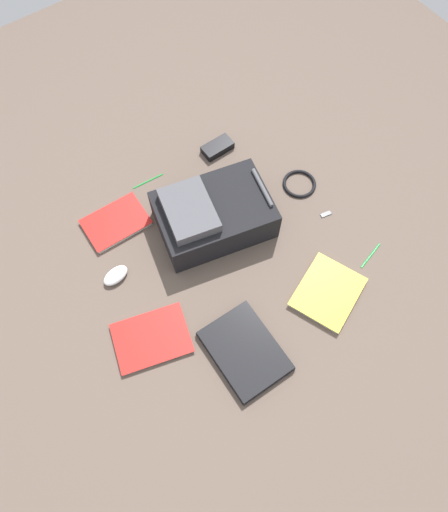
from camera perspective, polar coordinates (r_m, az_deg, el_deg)
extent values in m
plane|color=brown|center=(1.87, -0.19, 0.26)|extent=(3.42, 3.42, 0.00)
cube|color=black|center=(1.87, -1.20, 4.92)|extent=(0.39, 0.49, 0.15)
cube|color=#4C4C51|center=(1.77, -4.21, 5.48)|extent=(0.27, 0.22, 0.05)
cylinder|color=#4C4C51|center=(1.85, 4.60, 8.19)|extent=(0.18, 0.06, 0.02)
cube|color=black|center=(1.73, 2.50, -11.30)|extent=(0.31, 0.23, 0.02)
cube|color=black|center=(1.72, 2.53, -11.17)|extent=(0.30, 0.23, 0.01)
cube|color=silver|center=(1.98, -12.79, 3.91)|extent=(0.18, 0.25, 0.02)
cube|color=red|center=(1.97, -12.85, 4.05)|extent=(0.18, 0.25, 0.00)
cube|color=silver|center=(1.76, -8.64, -9.73)|extent=(0.25, 0.30, 0.01)
cube|color=red|center=(1.76, -8.68, -9.65)|extent=(0.26, 0.31, 0.00)
cube|color=silver|center=(1.84, 12.30, -4.29)|extent=(0.28, 0.30, 0.02)
cube|color=yellow|center=(1.83, 12.36, -4.16)|extent=(0.29, 0.31, 0.00)
ellipsoid|color=silver|center=(1.86, -12.84, -2.29)|extent=(0.08, 0.11, 0.03)
torus|color=black|center=(2.06, 9.00, 8.54)|extent=(0.14, 0.14, 0.01)
cube|color=black|center=(2.13, -0.79, 12.86)|extent=(0.07, 0.14, 0.03)
cylinder|color=#198C33|center=(2.07, -9.07, 8.88)|extent=(0.02, 0.14, 0.01)
cylinder|color=#198C33|center=(1.95, 17.15, 0.07)|extent=(0.04, 0.13, 0.01)
cube|color=black|center=(2.00, 12.10, 4.95)|extent=(0.03, 0.05, 0.01)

